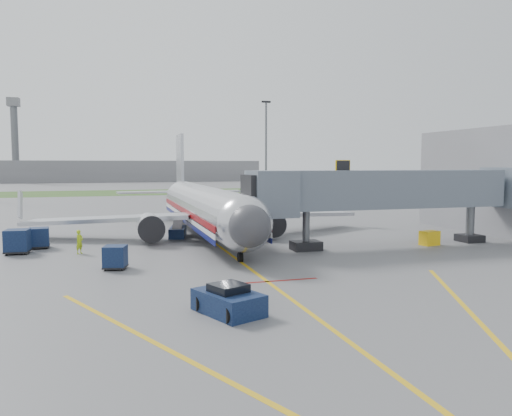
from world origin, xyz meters
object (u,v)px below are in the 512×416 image
object	(u,v)px
belt_loader	(178,231)
ramp_worker	(79,242)
pushback_tug	(228,301)
airliner	(204,207)

from	to	relation	value
belt_loader	ramp_worker	distance (m)	10.47
pushback_tug	belt_loader	bearing A→B (deg)	87.67
pushback_tug	belt_loader	xyz separation A→B (m)	(0.98, 24.11, -0.05)
airliner	ramp_worker	xyz separation A→B (m)	(-10.59, -6.99, -1.76)
airliner	ramp_worker	distance (m)	12.81
airliner	ramp_worker	size ratio (longest dim) A/B	20.13
airliner	pushback_tug	size ratio (longest dim) A/B	9.67
airliner	pushback_tug	bearing A→B (deg)	-98.09
airliner	pushback_tug	xyz separation A→B (m)	(-3.48, -24.46, -2.09)
belt_loader	ramp_worker	bearing A→B (deg)	-140.66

